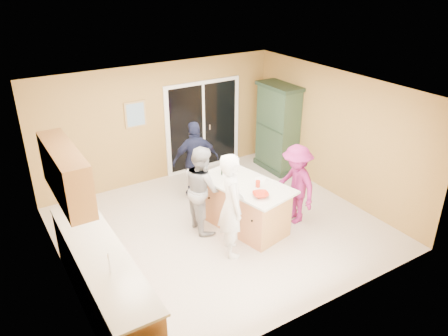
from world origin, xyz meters
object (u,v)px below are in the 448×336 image
green_hutch (278,129)px  woman_magenta (296,184)px  woman_white (232,205)px  woman_navy (196,161)px  woman_grey (202,189)px  kitchen_island (245,207)px

green_hutch → woman_magenta: size_ratio=1.32×
woman_white → woman_navy: woman_white is taller
woman_white → woman_magenta: woman_white is taller
woman_white → woman_grey: bearing=22.1°
woman_grey → woman_navy: size_ratio=0.97×
woman_grey → woman_magenta: (1.59, -0.70, -0.04)m
woman_navy → woman_white: bearing=90.7°
kitchen_island → woman_grey: woman_grey is taller
woman_grey → woman_navy: woman_navy is taller
green_hutch → woman_navy: green_hutch is taller
green_hutch → woman_grey: bearing=-154.0°
green_hutch → woman_navy: size_ratio=1.23×
woman_navy → woman_grey: bearing=79.7°
green_hutch → woman_magenta: 2.35m
woman_navy → woman_magenta: woman_navy is taller
woman_grey → woman_magenta: woman_grey is taller
kitchen_island → woman_navy: woman_navy is taller
kitchen_island → green_hutch: size_ratio=0.92×
kitchen_island → green_hutch: (2.07, 1.73, 0.56)m
kitchen_island → green_hutch: bearing=28.1°
kitchen_island → woman_grey: bearing=137.3°
green_hutch → woman_white: size_ratio=1.12×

